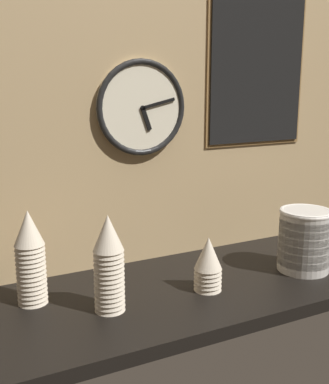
% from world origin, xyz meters
% --- Properties ---
extents(ground_plane, '(1.60, 0.56, 0.04)m').
position_xyz_m(ground_plane, '(0.00, 0.00, -0.02)').
color(ground_plane, black).
extents(wall_tiled_back, '(1.60, 0.03, 1.05)m').
position_xyz_m(wall_tiled_back, '(0.00, 0.27, 0.53)').
color(wall_tiled_back, tan).
rests_on(wall_tiled_back, ground_plane).
extents(cup_stack_center, '(0.09, 0.09, 0.17)m').
position_xyz_m(cup_stack_center, '(-0.11, -0.06, 0.08)').
color(cup_stack_center, beige).
rests_on(cup_stack_center, ground_plane).
extents(cup_stack_far_left, '(0.09, 0.09, 0.27)m').
position_xyz_m(cup_stack_far_left, '(-0.60, 0.09, 0.14)').
color(cup_stack_far_left, beige).
rests_on(cup_stack_far_left, ground_plane).
extents(cup_stack_left, '(0.09, 0.09, 0.27)m').
position_xyz_m(cup_stack_left, '(-0.42, -0.06, 0.14)').
color(cup_stack_left, beige).
rests_on(cup_stack_left, ground_plane).
extents(bowl_stack_right, '(0.17, 0.17, 0.21)m').
position_xyz_m(bowl_stack_right, '(0.26, -0.07, 0.11)').
color(bowl_stack_right, beige).
rests_on(bowl_stack_right, ground_plane).
extents(wall_clock, '(0.31, 0.03, 0.31)m').
position_xyz_m(wall_clock, '(-0.19, 0.23, 0.53)').
color(wall_clock, beige).
extents(menu_board, '(0.43, 0.01, 0.60)m').
position_xyz_m(menu_board, '(0.28, 0.24, 0.68)').
color(menu_board, olive).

